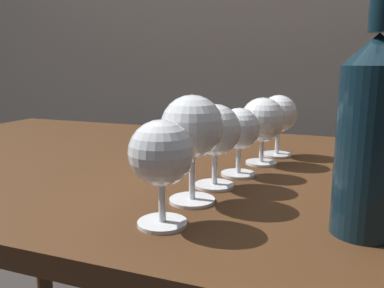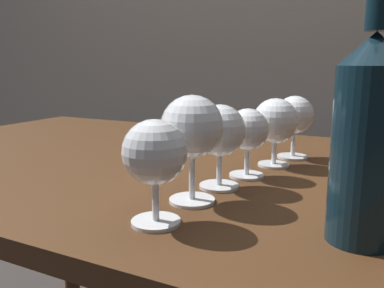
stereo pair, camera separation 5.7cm
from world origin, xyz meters
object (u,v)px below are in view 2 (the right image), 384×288
at_px(wine_glass_pinot, 155,155).
at_px(wine_glass_amber, 248,132).
at_px(wine_glass_chardonnay, 192,128).
at_px(wine_glass_port, 294,117).
at_px(wine_glass_merlot, 220,133).
at_px(wine_bottle, 368,135).
at_px(wine_glass_cabernet, 275,122).

relative_size(wine_glass_pinot, wine_glass_amber, 1.09).
bearing_deg(wine_glass_chardonnay, wine_glass_port, 79.14).
xyz_separation_m(wine_glass_pinot, wine_glass_merlot, (0.01, 0.17, 0.00)).
relative_size(wine_glass_merlot, wine_glass_amber, 1.11).
distance_m(wine_glass_amber, wine_glass_port, 0.19).
bearing_deg(wine_glass_merlot, wine_glass_amber, 76.76).
bearing_deg(wine_glass_merlot, wine_glass_pinot, -93.91).
height_order(wine_glass_chardonnay, wine_glass_merlot, wine_glass_chardonnay).
distance_m(wine_glass_chardonnay, wine_bottle, 0.23).
distance_m(wine_glass_chardonnay, wine_glass_cabernet, 0.26).
distance_m(wine_glass_pinot, wine_glass_cabernet, 0.36).
relative_size(wine_glass_cabernet, wine_glass_port, 1.01).
height_order(wine_glass_merlot, wine_bottle, wine_bottle).
xyz_separation_m(wine_glass_amber, wine_glass_port, (0.04, 0.18, 0.01)).
bearing_deg(wine_glass_chardonnay, wine_glass_pinot, -92.38).
height_order(wine_glass_pinot, wine_glass_chardonnay, wine_glass_chardonnay).
height_order(wine_glass_pinot, wine_glass_merlot, wine_glass_merlot).
distance_m(wine_glass_chardonnay, wine_glass_amber, 0.17).
xyz_separation_m(wine_glass_merlot, wine_glass_cabernet, (0.04, 0.18, -0.00)).
bearing_deg(wine_glass_cabernet, wine_glass_port, 78.48).
height_order(wine_glass_chardonnay, wine_glass_port, wine_glass_chardonnay).
bearing_deg(wine_glass_pinot, wine_glass_port, 80.92).
relative_size(wine_glass_pinot, wine_glass_cabernet, 1.00).
xyz_separation_m(wine_glass_pinot, wine_bottle, (0.23, 0.06, 0.03)).
xyz_separation_m(wine_glass_merlot, wine_bottle, (0.22, -0.11, 0.03)).
distance_m(wine_glass_pinot, wine_glass_amber, 0.26).
distance_m(wine_glass_chardonnay, wine_glass_merlot, 0.08).
bearing_deg(wine_glass_port, wine_glass_merlot, -102.43).
relative_size(wine_glass_amber, wine_glass_port, 0.92).
relative_size(wine_glass_amber, wine_bottle, 0.39).
height_order(wine_glass_chardonnay, wine_bottle, wine_bottle).
bearing_deg(wine_bottle, wine_glass_amber, 136.53).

